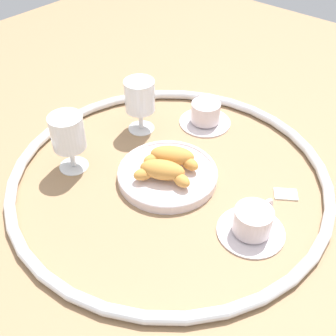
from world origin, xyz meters
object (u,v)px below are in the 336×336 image
object	(u,v)px
sugar_packet	(286,194)
croissant_large	(172,157)
coffee_cup_near	(205,114)
juice_glass_right	(140,97)
coffee_cup_far	(253,223)
croissant_small	(163,172)
juice_glass_left	(68,135)
pastry_plate	(168,174)

from	to	relation	value
sugar_packet	croissant_large	bearing A→B (deg)	-11.63
coffee_cup_near	sugar_packet	size ratio (longest dim) A/B	2.72
coffee_cup_near	juice_glass_right	distance (m)	0.18
coffee_cup_near	coffee_cup_far	distance (m)	0.38
croissant_small	juice_glass_left	distance (m)	0.23
coffee_cup_far	juice_glass_left	distance (m)	0.44
juice_glass_left	juice_glass_right	world-z (taller)	same
pastry_plate	juice_glass_left	size ratio (longest dim) A/B	1.62
sugar_packet	coffee_cup_far	bearing A→B (deg)	54.52
coffee_cup_near	juice_glass_left	world-z (taller)	juice_glass_left
croissant_small	pastry_plate	bearing A→B (deg)	-68.58
pastry_plate	sugar_packet	xyz separation A→B (m)	(-0.23, -0.13, -0.01)
pastry_plate	juice_glass_left	distance (m)	0.24
coffee_cup_near	pastry_plate	bearing A→B (deg)	106.54
croissant_small	croissant_large	bearing A→B (deg)	-69.47
coffee_cup_far	sugar_packet	xyz separation A→B (m)	(-0.00, -0.14, -0.02)
croissant_large	juice_glass_right	size ratio (longest dim) A/B	0.87
croissant_small	coffee_cup_near	xyz separation A→B (m)	(0.08, -0.26, -0.02)
croissant_large	coffee_cup_far	distance (m)	0.24
coffee_cup_far	juice_glass_left	world-z (taller)	juice_glass_left
croissant_large	croissant_small	xyz separation A→B (m)	(-0.02, 0.05, 0.00)
juice_glass_left	pastry_plate	bearing A→B (deg)	-149.46
coffee_cup_far	juice_glass_right	bearing A→B (deg)	-15.35
croissant_large	juice_glass_left	distance (m)	0.24
juice_glass_left	juice_glass_right	xyz separation A→B (m)	(-0.02, -0.21, 0.00)
coffee_cup_near	sugar_packet	xyz separation A→B (m)	(-0.30, 0.10, -0.02)
pastry_plate	croissant_large	world-z (taller)	croissant_large
pastry_plate	coffee_cup_far	size ratio (longest dim) A/B	1.67
coffee_cup_far	pastry_plate	bearing A→B (deg)	-3.13
pastry_plate	coffee_cup_near	distance (m)	0.24
sugar_packet	pastry_plate	bearing A→B (deg)	-6.32
juice_glass_left	croissant_large	bearing A→B (deg)	-143.51
croissant_large	croissant_small	distance (m)	0.06
croissant_large	juice_glass_left	bearing A→B (deg)	36.49
sugar_packet	juice_glass_right	bearing A→B (deg)	-31.27
pastry_plate	croissant_large	xyz separation A→B (m)	(0.01, -0.02, 0.03)
croissant_small	coffee_cup_near	size ratio (longest dim) A/B	0.90
croissant_large	coffee_cup_far	size ratio (longest dim) A/B	0.89
coffee_cup_far	coffee_cup_near	bearing A→B (deg)	-39.13
coffee_cup_near	sugar_packet	distance (m)	0.32
croissant_small	juice_glass_left	size ratio (longest dim) A/B	0.88
pastry_plate	sugar_packet	bearing A→B (deg)	-151.29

